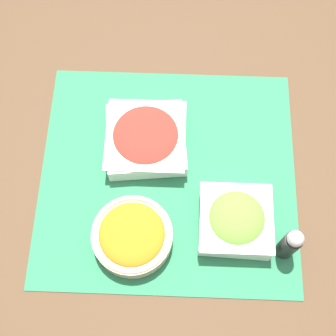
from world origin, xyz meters
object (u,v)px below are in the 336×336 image
tomato_bowl (146,138)px  lettuce_bowl (236,220)px  carrot_bowl (132,236)px  pepper_shaker (290,244)px

tomato_bowl → lettuce_bowl: bearing=137.1°
carrot_bowl → tomato_bowl: bearing=-94.1°
tomato_bowl → lettuce_bowl: size_ratio=1.24×
carrot_bowl → lettuce_bowl: 0.19m
pepper_shaker → carrot_bowl: bearing=-2.3°
lettuce_bowl → pepper_shaker: (-0.09, 0.05, 0.02)m
tomato_bowl → lettuce_bowl: (-0.17, 0.16, 0.00)m
tomato_bowl → pepper_shaker: (-0.27, 0.21, 0.03)m
carrot_bowl → lettuce_bowl: size_ratio=1.09×
carrot_bowl → pepper_shaker: 0.28m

